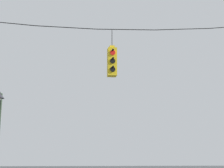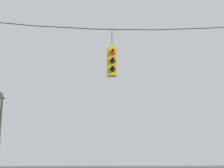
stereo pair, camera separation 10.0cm
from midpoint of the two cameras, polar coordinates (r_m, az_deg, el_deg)
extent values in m
cylinder|color=black|center=(13.78, -17.83, 9.69)|extent=(2.36, 0.03, 0.13)
cylinder|color=black|center=(13.57, -7.86, 9.30)|extent=(2.36, 0.03, 0.03)
cylinder|color=black|center=(13.80, 2.09, 9.04)|extent=(2.36, 0.03, 0.13)
cylinder|color=black|center=(14.45, 11.42, 8.93)|extent=(2.36, 0.03, 0.24)
cube|color=yellow|center=(13.27, -0.22, 3.64)|extent=(0.34, 0.34, 1.11)
cube|color=yellow|center=(13.45, -0.21, 6.12)|extent=(0.19, 0.19, 0.10)
cylinder|color=black|center=(13.58, -0.21, 7.69)|extent=(0.02, 0.02, 0.69)
cylinder|color=red|center=(13.19, -0.10, 5.25)|extent=(0.20, 0.03, 0.20)
cylinder|color=black|center=(13.17, -0.07, 5.69)|extent=(0.07, 0.12, 0.07)
cylinder|color=black|center=(13.09, -0.10, 3.86)|extent=(0.20, 0.03, 0.20)
cylinder|color=black|center=(13.07, -0.07, 4.30)|extent=(0.07, 0.12, 0.07)
cylinder|color=black|center=(13.00, -0.10, 2.45)|extent=(0.20, 0.03, 0.20)
cylinder|color=black|center=(12.98, -0.07, 2.88)|extent=(0.07, 0.12, 0.07)
cylinder|color=#233323|center=(18.47, -18.19, -1.50)|extent=(0.07, 0.55, 0.07)
camera|label=1|loc=(0.05, -90.22, 0.05)|focal=55.00mm
camera|label=2|loc=(0.05, 89.78, -0.05)|focal=55.00mm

